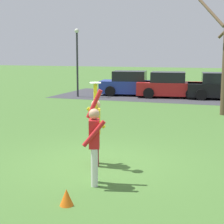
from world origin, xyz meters
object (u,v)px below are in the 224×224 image
(parked_car_blue, at_px, (131,84))
(parked_car_black, at_px, (221,87))
(parked_car_red, at_px, (170,86))
(field_cone_orange, at_px, (66,197))
(person_defender, at_px, (94,140))
(lamppost_by_lot, at_px, (77,56))
(frisbee_disc, at_px, (95,83))
(person_catcher, at_px, (96,127))

(parked_car_blue, distance_m, parked_car_black, 5.70)
(parked_car_red, bearing_deg, field_cone_orange, -94.11)
(person_defender, relative_size, lamppost_by_lot, 0.48)
(parked_car_red, xyz_separation_m, lamppost_by_lot, (-5.60, -1.60, 1.86))
(frisbee_disc, relative_size, parked_car_black, 0.06)
(parked_car_black, xyz_separation_m, field_cone_orange, (-1.89, -17.40, -0.57))
(parked_car_black, bearing_deg, person_catcher, -106.94)
(person_defender, bearing_deg, parked_car_red, -15.52)
(person_catcher, bearing_deg, parked_car_blue, 172.66)
(frisbee_disc, distance_m, lamppost_by_lot, 14.80)
(person_catcher, relative_size, field_cone_orange, 6.50)
(parked_car_black, xyz_separation_m, lamppost_by_lot, (-8.71, -1.79, 1.86))
(person_defender, height_order, parked_car_black, person_defender)
(parked_car_blue, bearing_deg, person_defender, -84.73)
(lamppost_by_lot, bearing_deg, parked_car_blue, 32.18)
(lamppost_by_lot, bearing_deg, person_catcher, -63.88)
(person_catcher, bearing_deg, lamppost_by_lot, -174.05)
(parked_car_blue, bearing_deg, frisbee_disc, -85.24)
(parked_car_red, bearing_deg, frisbee_disc, -94.74)
(person_defender, relative_size, frisbee_disc, 7.47)
(person_catcher, height_order, parked_car_red, person_catcher)
(frisbee_disc, height_order, parked_car_red, frisbee_disc)
(parked_car_black, height_order, lamppost_by_lot, lamppost_by_lot)
(parked_car_red, bearing_deg, person_defender, -93.53)
(person_catcher, relative_size, lamppost_by_lot, 0.49)
(parked_car_red, distance_m, parked_car_black, 3.12)
(field_cone_orange, bearing_deg, parked_car_black, 83.81)
(parked_car_blue, bearing_deg, parked_car_red, -14.65)
(frisbee_disc, xyz_separation_m, field_cone_orange, (0.33, -2.32, -1.93))
(person_defender, relative_size, parked_car_black, 0.47)
(person_defender, distance_m, frisbee_disc, 1.62)
(parked_car_black, bearing_deg, lamppost_by_lot, -176.56)
(parked_car_red, height_order, lamppost_by_lot, lamppost_by_lot)
(person_defender, xyz_separation_m, field_cone_orange, (-0.08, -1.21, -0.82))
(person_defender, relative_size, parked_car_red, 0.47)
(person_catcher, xyz_separation_m, lamppost_by_lot, (-6.42, 13.08, 1.60))
(person_catcher, bearing_deg, parked_car_red, 163.01)
(parked_car_red, xyz_separation_m, field_cone_orange, (1.22, -17.21, -0.57))
(parked_car_black, bearing_deg, parked_car_red, 175.38)
(person_catcher, relative_size, parked_car_black, 0.48)
(parked_car_red, height_order, field_cone_orange, parked_car_red)
(parked_car_blue, height_order, parked_car_red, same)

